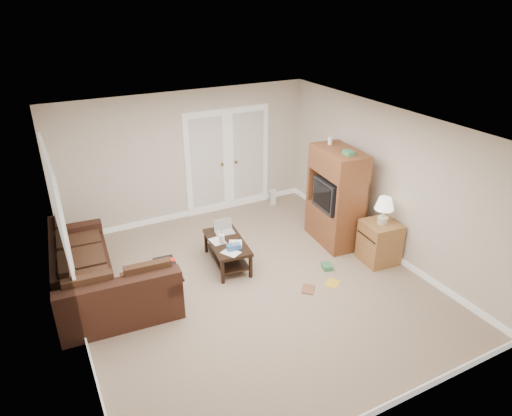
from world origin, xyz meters
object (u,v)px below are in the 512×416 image
coffee_table (227,251)px  side_cabinet (380,239)px  sectional_sofa (98,280)px  tv_armoire (336,196)px

coffee_table → side_cabinet: (2.28, -1.08, 0.18)m
sectional_sofa → coffee_table: 2.06m
sectional_sofa → side_cabinet: size_ratio=2.22×
tv_armoire → side_cabinet: bearing=-68.9°
sectional_sofa → tv_armoire: (4.08, -0.20, 0.57)m
sectional_sofa → coffee_table: bearing=3.3°
coffee_table → sectional_sofa: bearing=-174.1°
side_cabinet → sectional_sofa: bearing=170.7°
coffee_table → tv_armoire: (2.03, -0.16, 0.63)m
coffee_table → side_cabinet: 2.53m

